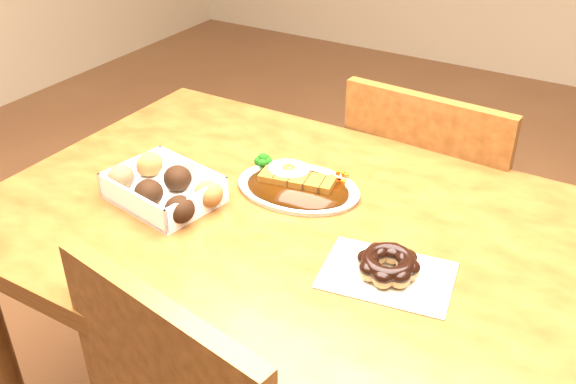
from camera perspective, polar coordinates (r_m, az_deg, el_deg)
The scene contains 5 objects.
table at distance 1.27m, azimuth 0.89°, elevation -6.19°, with size 1.20×0.80×0.75m.
chair_far at distance 1.74m, azimuth 12.65°, elevation -2.36°, with size 0.44×0.44×0.87m.
katsu_curry_plate at distance 1.30m, azimuth 0.78°, elevation 0.71°, with size 0.27×0.20×0.05m.
donut_box at distance 1.28m, azimuth -11.01°, elevation 0.46°, with size 0.25×0.19×0.06m.
pon_de_ring at distance 1.07m, azimuth 8.89°, elevation -6.48°, with size 0.24×0.18×0.04m.
Camera 1 is at (0.50, -0.87, 1.42)m, focal length 40.00 mm.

